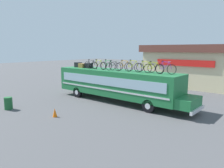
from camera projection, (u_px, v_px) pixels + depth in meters
ground_plane at (115, 101)px, 19.03m from camera, size 120.00×120.00×0.00m
bus at (117, 83)px, 18.64m from camera, size 13.24×2.60×2.75m
luggage_bag_1 at (78, 65)px, 21.71m from camera, size 0.61×0.54×0.48m
luggage_bag_2 at (82, 66)px, 21.08m from camera, size 0.63×0.47×0.41m
luggage_bag_3 at (89, 66)px, 20.68m from camera, size 0.69×0.46×0.46m
rooftop_bicycle_1 at (91, 65)px, 19.84m from camera, size 1.70×0.44×0.87m
rooftop_bicycle_2 at (99, 65)px, 19.26m from camera, size 1.73×0.44×0.91m
rooftop_bicycle_3 at (108, 65)px, 18.90m from camera, size 1.70×0.44×0.91m
rooftop_bicycle_4 at (113, 66)px, 18.09m from camera, size 1.70×0.44×0.88m
rooftop_bicycle_5 at (124, 66)px, 17.92m from camera, size 1.76×0.44×0.93m
rooftop_bicycle_6 at (133, 67)px, 17.15m from camera, size 1.72×0.44×0.98m
rooftop_bicycle_7 at (146, 67)px, 16.88m from camera, size 1.74×0.44×0.92m
rooftop_bicycle_8 at (154, 68)px, 16.04m from camera, size 1.73×0.44×0.92m
rooftop_bicycle_9 at (165, 69)px, 15.71m from camera, size 1.70×0.44×0.98m
roadside_building at (197, 65)px, 27.35m from camera, size 11.73×9.36×5.05m
trash_bin at (8, 103)px, 16.32m from camera, size 0.59×0.59×0.94m
traffic_cone at (55, 113)px, 14.55m from camera, size 0.31×0.31×0.61m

